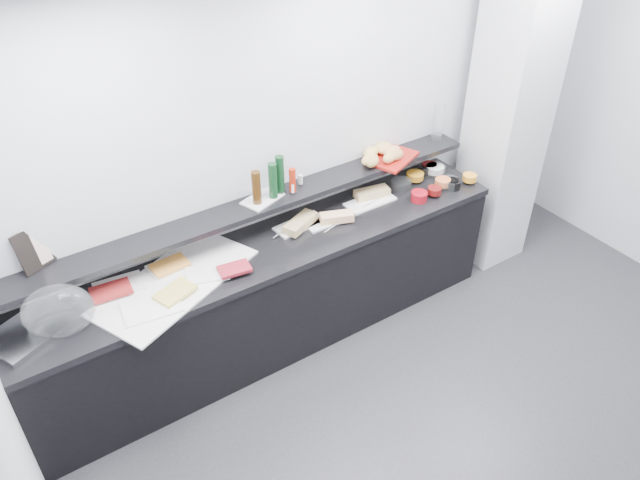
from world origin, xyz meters
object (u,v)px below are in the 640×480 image
cloche_base (32,329)px  bread_tray (392,158)px  framed_print (34,248)px  condiment_tray (263,199)px  carafe (438,122)px  sandwich_plate_mid (326,222)px

cloche_base → bread_tray: bearing=-22.3°
bread_tray → framed_print: bearing=154.5°
cloche_base → condiment_tray: (1.63, 0.16, 0.24)m
condiment_tray → carafe: carafe is taller
cloche_base → framed_print: bearing=32.2°
sandwich_plate_mid → framed_print: 1.94m
framed_print → carafe: size_ratio=0.87×
cloche_base → sandwich_plate_mid: size_ratio=1.55×
sandwich_plate_mid → bread_tray: size_ratio=0.82×
bread_tray → sandwich_plate_mid: bearing=168.4°
framed_print → carafe: bearing=-26.0°
cloche_base → condiment_tray: 1.66m
condiment_tray → sandwich_plate_mid: bearing=-43.2°
cloche_base → carafe: (3.25, 0.17, 0.38)m
cloche_base → sandwich_plate_mid: cloche_base is taller
cloche_base → bread_tray: size_ratio=1.27×
condiment_tray → cloche_base: bearing=166.2°
sandwich_plate_mid → bread_tray: bread_tray is taller
cloche_base → bread_tray: (2.74, 0.11, 0.24)m
condiment_tray → bread_tray: (1.11, -0.05, 0.00)m
condiment_tray → carafe: bearing=-19.0°
condiment_tray → bread_tray: 1.11m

